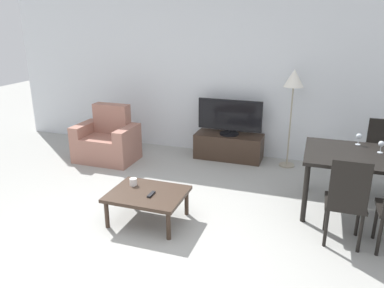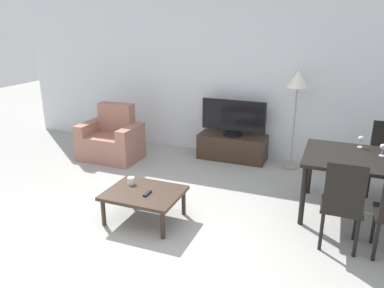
{
  "view_description": "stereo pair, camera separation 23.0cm",
  "coord_description": "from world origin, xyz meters",
  "px_view_note": "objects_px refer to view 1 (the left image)",
  "views": [
    {
      "loc": [
        1.62,
        -2.89,
        2.23
      ],
      "look_at": [
        0.08,
        1.6,
        0.65
      ],
      "focal_mm": 35.0,
      "sensor_mm": 36.0,
      "label": 1
    },
    {
      "loc": [
        1.83,
        -2.81,
        2.23
      ],
      "look_at": [
        0.08,
        1.6,
        0.65
      ],
      "focal_mm": 35.0,
      "sensor_mm": 36.0,
      "label": 2
    }
  ],
  "objects_px": {
    "armchair": "(107,141)",
    "wine_glass_left": "(359,137)",
    "wine_glass_right": "(381,145)",
    "tv": "(230,117)",
    "dining_chair_far": "(381,152)",
    "cup_white_near": "(133,182)",
    "tv_stand": "(229,146)",
    "remote_primary": "(151,194)",
    "floor_lamp": "(294,84)",
    "dining_chair_near": "(347,199)",
    "dining_table": "(368,161)",
    "coffee_table": "(147,196)"
  },
  "relations": [
    {
      "from": "remote_primary",
      "to": "tv_stand",
      "type": "bearing_deg",
      "value": 82.25
    },
    {
      "from": "tv",
      "to": "wine_glass_right",
      "type": "height_order",
      "value": "tv"
    },
    {
      "from": "tv_stand",
      "to": "remote_primary",
      "type": "xyz_separation_m",
      "value": [
        -0.32,
        -2.38,
        0.16
      ]
    },
    {
      "from": "dining_chair_far",
      "to": "wine_glass_left",
      "type": "bearing_deg",
      "value": -127.1
    },
    {
      "from": "tv",
      "to": "coffee_table",
      "type": "distance_m",
      "value": 2.4
    },
    {
      "from": "dining_chair_near",
      "to": "floor_lamp",
      "type": "bearing_deg",
      "value": 109.59
    },
    {
      "from": "dining_table",
      "to": "floor_lamp",
      "type": "relative_size",
      "value": 0.93
    },
    {
      "from": "dining_chair_near",
      "to": "wine_glass_left",
      "type": "xyz_separation_m",
      "value": [
        0.15,
        1.17,
        0.32
      ]
    },
    {
      "from": "wine_glass_right",
      "to": "wine_glass_left",
      "type": "bearing_deg",
      "value": 133.01
    },
    {
      "from": "dining_chair_far",
      "to": "cup_white_near",
      "type": "height_order",
      "value": "dining_chair_far"
    },
    {
      "from": "dining_table",
      "to": "dining_chair_near",
      "type": "distance_m",
      "value": 0.86
    },
    {
      "from": "armchair",
      "to": "wine_glass_left",
      "type": "height_order",
      "value": "armchair"
    },
    {
      "from": "armchair",
      "to": "coffee_table",
      "type": "height_order",
      "value": "armchair"
    },
    {
      "from": "armchair",
      "to": "wine_glass_right",
      "type": "bearing_deg",
      "value": -6.98
    },
    {
      "from": "dining_chair_far",
      "to": "wine_glass_left",
      "type": "xyz_separation_m",
      "value": [
        -0.34,
        -0.45,
        0.32
      ]
    },
    {
      "from": "remote_primary",
      "to": "wine_glass_right",
      "type": "xyz_separation_m",
      "value": [
        2.42,
        1.18,
        0.48
      ]
    },
    {
      "from": "dining_table",
      "to": "wine_glass_left",
      "type": "height_order",
      "value": "wine_glass_left"
    },
    {
      "from": "dining_table",
      "to": "dining_chair_far",
      "type": "height_order",
      "value": "dining_chair_far"
    },
    {
      "from": "tv_stand",
      "to": "dining_table",
      "type": "height_order",
      "value": "dining_table"
    },
    {
      "from": "armchair",
      "to": "tv_stand",
      "type": "distance_m",
      "value": 2.02
    },
    {
      "from": "armchair",
      "to": "tv",
      "type": "bearing_deg",
      "value": 20.67
    },
    {
      "from": "dining_table",
      "to": "wine_glass_left",
      "type": "bearing_deg",
      "value": 104.82
    },
    {
      "from": "remote_primary",
      "to": "tv",
      "type": "bearing_deg",
      "value": 82.24
    },
    {
      "from": "tv_stand",
      "to": "wine_glass_left",
      "type": "relative_size",
      "value": 7.65
    },
    {
      "from": "wine_glass_left",
      "to": "tv",
      "type": "bearing_deg",
      "value": 152.8
    },
    {
      "from": "cup_white_near",
      "to": "remote_primary",
      "type": "bearing_deg",
      "value": -29.1
    },
    {
      "from": "coffee_table",
      "to": "wine_glass_right",
      "type": "bearing_deg",
      "value": 24.41
    },
    {
      "from": "armchair",
      "to": "tv_stand",
      "type": "xyz_separation_m",
      "value": [
        1.89,
        0.72,
        -0.11
      ]
    },
    {
      "from": "remote_primary",
      "to": "cup_white_near",
      "type": "bearing_deg",
      "value": 150.9
    },
    {
      "from": "tv",
      "to": "floor_lamp",
      "type": "height_order",
      "value": "floor_lamp"
    },
    {
      "from": "tv_stand",
      "to": "wine_glass_left",
      "type": "bearing_deg",
      "value": -27.26
    },
    {
      "from": "coffee_table",
      "to": "dining_chair_near",
      "type": "distance_m",
      "value": 2.13
    },
    {
      "from": "tv_stand",
      "to": "wine_glass_right",
      "type": "bearing_deg",
      "value": -29.89
    },
    {
      "from": "tv",
      "to": "armchair",
      "type": "bearing_deg",
      "value": -159.33
    },
    {
      "from": "armchair",
      "to": "dining_chair_near",
      "type": "bearing_deg",
      "value": -21.44
    },
    {
      "from": "cup_white_near",
      "to": "wine_glass_right",
      "type": "distance_m",
      "value": 2.94
    },
    {
      "from": "armchair",
      "to": "cup_white_near",
      "type": "relative_size",
      "value": 11.28
    },
    {
      "from": "tv_stand",
      "to": "dining_chair_near",
      "type": "xyz_separation_m",
      "value": [
        1.72,
        -2.13,
        0.32
      ]
    },
    {
      "from": "floor_lamp",
      "to": "cup_white_near",
      "type": "relative_size",
      "value": 17.85
    },
    {
      "from": "dining_chair_near",
      "to": "tv_stand",
      "type": "bearing_deg",
      "value": 128.82
    },
    {
      "from": "armchair",
      "to": "remote_primary",
      "type": "xyz_separation_m",
      "value": [
        1.57,
        -1.66,
        0.05
      ]
    },
    {
      "from": "armchair",
      "to": "cup_white_near",
      "type": "height_order",
      "value": "armchair"
    },
    {
      "from": "dining_chair_far",
      "to": "wine_glass_right",
      "type": "height_order",
      "value": "dining_chair_far"
    },
    {
      "from": "wine_glass_right",
      "to": "cup_white_near",
      "type": "bearing_deg",
      "value": -159.83
    },
    {
      "from": "wine_glass_left",
      "to": "dining_chair_near",
      "type": "bearing_deg",
      "value": -97.52
    },
    {
      "from": "tv_stand",
      "to": "tv",
      "type": "height_order",
      "value": "tv"
    },
    {
      "from": "wine_glass_right",
      "to": "tv",
      "type": "bearing_deg",
      "value": 150.16
    },
    {
      "from": "wine_glass_right",
      "to": "armchair",
      "type": "bearing_deg",
      "value": 173.02
    },
    {
      "from": "tv",
      "to": "dining_chair_near",
      "type": "xyz_separation_m",
      "value": [
        1.72,
        -2.13,
        -0.18
      ]
    },
    {
      "from": "floor_lamp",
      "to": "cup_white_near",
      "type": "bearing_deg",
      "value": -126.52
    }
  ]
}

